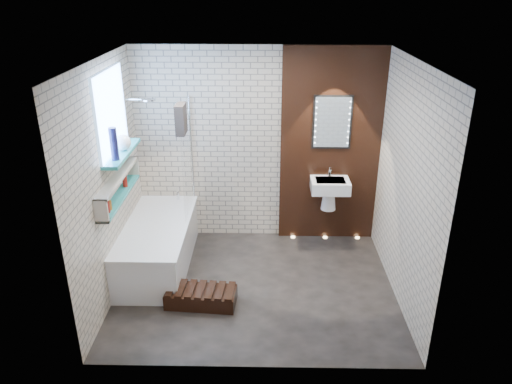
{
  "coord_description": "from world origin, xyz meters",
  "views": [
    {
      "loc": [
        0.09,
        -4.81,
        3.32
      ],
      "look_at": [
        0.0,
        0.15,
        1.15
      ],
      "focal_mm": 34.21,
      "sensor_mm": 36.0,
      "label": 1
    }
  ],
  "objects_px": {
    "bath_screen": "(187,158)",
    "led_mirror": "(332,122)",
    "walnut_step": "(201,297)",
    "washbasin": "(330,189)",
    "bathtub": "(158,245)"
  },
  "relations": [
    {
      "from": "washbasin",
      "to": "led_mirror",
      "type": "bearing_deg",
      "value": 90.0
    },
    {
      "from": "led_mirror",
      "to": "washbasin",
      "type": "bearing_deg",
      "value": -90.0
    },
    {
      "from": "bath_screen",
      "to": "led_mirror",
      "type": "bearing_deg",
      "value": 10.66
    },
    {
      "from": "bath_screen",
      "to": "walnut_step",
      "type": "bearing_deg",
      "value": -77.64
    },
    {
      "from": "washbasin",
      "to": "led_mirror",
      "type": "height_order",
      "value": "led_mirror"
    },
    {
      "from": "washbasin",
      "to": "led_mirror",
      "type": "relative_size",
      "value": 0.83
    },
    {
      "from": "bath_screen",
      "to": "washbasin",
      "type": "relative_size",
      "value": 2.41
    },
    {
      "from": "bathtub",
      "to": "washbasin",
      "type": "xyz_separation_m",
      "value": [
        2.17,
        0.62,
        0.5
      ]
    },
    {
      "from": "washbasin",
      "to": "bathtub",
      "type": "bearing_deg",
      "value": -163.99
    },
    {
      "from": "washbasin",
      "to": "walnut_step",
      "type": "distance_m",
      "value": 2.21
    },
    {
      "from": "bathtub",
      "to": "bath_screen",
      "type": "distance_m",
      "value": 1.14
    },
    {
      "from": "bath_screen",
      "to": "walnut_step",
      "type": "height_order",
      "value": "bath_screen"
    },
    {
      "from": "bathtub",
      "to": "washbasin",
      "type": "relative_size",
      "value": 3.0
    },
    {
      "from": "washbasin",
      "to": "walnut_step",
      "type": "bearing_deg",
      "value": -137.59
    },
    {
      "from": "bath_screen",
      "to": "led_mirror",
      "type": "distance_m",
      "value": 1.89
    }
  ]
}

